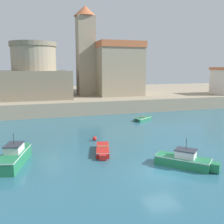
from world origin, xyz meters
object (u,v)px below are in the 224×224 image
at_px(motorboat_green_4, 14,157).
at_px(mooring_buoy, 95,139).
at_px(motorboat_green_0, 185,160).
at_px(church, 108,66).
at_px(dinghy_green_3, 143,119).
at_px(dinghy_red_2, 103,150).
at_px(fortress, 35,78).

distance_m(motorboat_green_4, mooring_buoy, 9.09).
xyz_separation_m(motorboat_green_0, church, (5.12, 37.62, 7.40)).
bearing_deg(dinghy_green_3, dinghy_red_2, -127.37).
height_order(motorboat_green_0, dinghy_red_2, motorboat_green_0).
relative_size(mooring_buoy, church, 0.03).
distance_m(dinghy_red_2, fortress, 29.41).
relative_size(mooring_buoy, fortress, 0.04).
relative_size(motorboat_green_4, mooring_buoy, 12.74).
bearing_deg(dinghy_red_2, motorboat_green_0, -45.10).
xyz_separation_m(motorboat_green_0, mooring_buoy, (-4.91, 9.34, -0.29)).
distance_m(dinghy_green_3, fortress, 22.25).
bearing_deg(mooring_buoy, church, 70.47).
height_order(motorboat_green_0, dinghy_green_3, motorboat_green_0).
relative_size(church, fortress, 1.44).
height_order(dinghy_green_3, mooring_buoy, dinghy_green_3).
bearing_deg(motorboat_green_4, fortress, 85.12).
xyz_separation_m(motorboat_green_0, dinghy_green_3, (4.52, 17.87, -0.27)).
height_order(dinghy_red_2, mooring_buoy, dinghy_red_2).
xyz_separation_m(dinghy_red_2, mooring_buoy, (0.26, 4.15, -0.06)).
bearing_deg(motorboat_green_0, mooring_buoy, 117.72).
relative_size(dinghy_green_3, motorboat_green_4, 0.60).
bearing_deg(mooring_buoy, fortress, 102.18).
bearing_deg(motorboat_green_4, mooring_buoy, 31.67).
relative_size(motorboat_green_4, church, 0.33).
xyz_separation_m(motorboat_green_0, motorboat_green_4, (-12.63, 4.58, 0.12)).
relative_size(dinghy_red_2, church, 0.24).
bearing_deg(motorboat_green_4, motorboat_green_0, -19.91).
bearing_deg(mooring_buoy, dinghy_green_3, 42.14).
bearing_deg(dinghy_green_3, church, 88.25).
bearing_deg(dinghy_red_2, dinghy_green_3, 52.63).
height_order(mooring_buoy, fortress, fortress).
relative_size(dinghy_red_2, mooring_buoy, 9.30).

